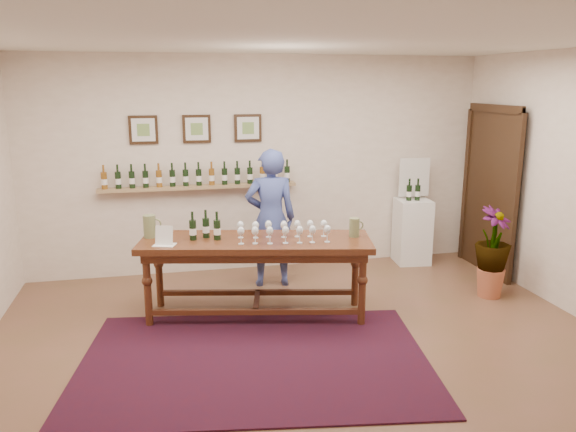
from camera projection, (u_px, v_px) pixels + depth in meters
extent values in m
plane|color=brown|center=(307.00, 348.00, 5.30)|extent=(6.00, 6.00, 0.00)
plane|color=silver|center=(260.00, 165.00, 7.35)|extent=(6.00, 0.00, 6.00)
plane|color=silver|center=(444.00, 313.00, 2.60)|extent=(6.00, 0.00, 6.00)
plane|color=silver|center=(309.00, 39.00, 4.65)|extent=(6.00, 6.00, 0.00)
cube|color=tan|center=(199.00, 187.00, 7.15)|extent=(2.50, 0.16, 0.04)
cube|color=black|center=(493.00, 193.00, 7.30)|extent=(0.10, 1.00, 2.10)
cube|color=black|center=(489.00, 193.00, 7.29)|extent=(0.04, 1.12, 2.22)
cube|color=black|center=(143.00, 130.00, 6.90)|extent=(0.35, 0.03, 0.35)
cube|color=silver|center=(143.00, 130.00, 6.89)|extent=(0.28, 0.01, 0.28)
cube|color=#6E9249|center=(143.00, 130.00, 6.88)|extent=(0.15, 0.00, 0.15)
cube|color=black|center=(197.00, 129.00, 7.04)|extent=(0.35, 0.03, 0.35)
cube|color=silver|center=(197.00, 129.00, 7.02)|extent=(0.28, 0.01, 0.28)
cube|color=#6E9249|center=(197.00, 129.00, 7.02)|extent=(0.15, 0.00, 0.15)
cube|color=black|center=(248.00, 128.00, 7.18)|extent=(0.35, 0.03, 0.35)
cube|color=silver|center=(248.00, 128.00, 7.16)|extent=(0.28, 0.01, 0.28)
cube|color=#6E9249|center=(248.00, 128.00, 7.16)|extent=(0.15, 0.00, 0.15)
cube|color=#4D0D12|center=(255.00, 361.00, 5.04)|extent=(3.38, 2.52, 0.02)
cube|color=#401F10|center=(256.00, 242.00, 5.87)|extent=(2.51, 1.25, 0.07)
cube|color=#401F10|center=(256.00, 249.00, 5.89)|extent=(2.35, 1.09, 0.11)
cylinder|color=#401F10|center=(148.00, 290.00, 5.69)|extent=(0.09, 0.09, 0.79)
cylinder|color=#401F10|center=(362.00, 289.00, 5.72)|extent=(0.09, 0.09, 0.79)
cylinder|color=#401F10|center=(159.00, 272.00, 6.22)|extent=(0.09, 0.09, 0.79)
cylinder|color=#401F10|center=(355.00, 272.00, 6.25)|extent=(0.09, 0.09, 0.79)
cube|color=#401F10|center=(255.00, 312.00, 5.76)|extent=(2.15, 0.51, 0.05)
cube|color=#401F10|center=(258.00, 292.00, 6.29)|extent=(2.15, 0.51, 0.05)
cube|color=#401F10|center=(257.00, 302.00, 6.02)|extent=(0.17, 0.55, 0.05)
cube|color=silver|center=(164.00, 235.00, 5.64)|extent=(0.25, 0.22, 0.19)
cube|color=white|center=(412.00, 231.00, 7.75)|extent=(0.49, 0.49, 0.89)
cube|color=silver|center=(414.00, 177.00, 7.70)|extent=(0.42, 0.06, 0.58)
cone|color=#A85738|center=(490.00, 283.00, 6.56)|extent=(0.32, 0.32, 0.34)
imported|color=#1E3B18|center=(493.00, 245.00, 6.45)|extent=(0.66, 0.66, 0.58)
imported|color=#3D4D92|center=(271.00, 218.00, 6.79)|extent=(0.65, 0.45, 1.69)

